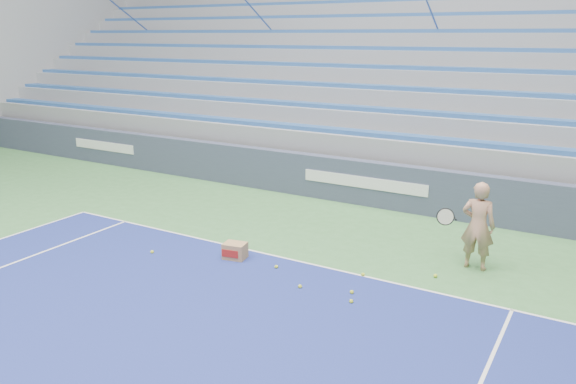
{
  "coord_description": "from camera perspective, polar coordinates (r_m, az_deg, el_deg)",
  "views": [
    {
      "loc": [
        5.1,
        3.48,
        4.07
      ],
      "look_at": [
        -0.16,
        12.38,
        1.15
      ],
      "focal_mm": 35.0,
      "sensor_mm": 36.0,
      "label": 1
    }
  ],
  "objects": [
    {
      "name": "sponsor_barrier",
      "position": [
        13.87,
        7.95,
        0.91
      ],
      "size": [
        30.0,
        0.32,
        1.1
      ],
      "color": "#394057",
      "rests_on": "ground"
    },
    {
      "name": "tennis_ball_6",
      "position": [
        9.01,
        6.45,
        -10.98
      ],
      "size": [
        0.07,
        0.07,
        0.07
      ],
      "primitive_type": "sphere",
      "color": "#C8D42B",
      "rests_on": "ground"
    },
    {
      "name": "tennis_ball_5",
      "position": [
        9.3,
        6.5,
        -10.08
      ],
      "size": [
        0.07,
        0.07,
        0.07
      ],
      "primitive_type": "sphere",
      "color": "#C8D42B",
      "rests_on": "ground"
    },
    {
      "name": "tennis_ball_3",
      "position": [
        10.15,
        14.75,
        -8.23
      ],
      "size": [
        0.07,
        0.07,
        0.07
      ],
      "primitive_type": "sphere",
      "color": "#C8D42B",
      "rests_on": "ground"
    },
    {
      "name": "tennis_ball_2",
      "position": [
        9.43,
        1.23,
        -9.58
      ],
      "size": [
        0.07,
        0.07,
        0.07
      ],
      "primitive_type": "sphere",
      "color": "#C8D42B",
      "rests_on": "ground"
    },
    {
      "name": "ball_box",
      "position": [
        10.6,
        -5.41,
        -5.99
      ],
      "size": [
        0.46,
        0.39,
        0.31
      ],
      "color": "#A37B4F",
      "rests_on": "ground"
    },
    {
      "name": "bleachers",
      "position": [
        18.91,
        15.01,
        10.05
      ],
      "size": [
        31.0,
        9.15,
        7.3
      ],
      "color": "gray",
      "rests_on": "ground"
    },
    {
      "name": "tennis_ball_1",
      "position": [
        9.95,
        7.62,
        -8.32
      ],
      "size": [
        0.07,
        0.07,
        0.07
      ],
      "primitive_type": "sphere",
      "color": "#C8D42B",
      "rests_on": "ground"
    },
    {
      "name": "tennis_ball_4",
      "position": [
        10.18,
        -1.19,
        -7.61
      ],
      "size": [
        0.07,
        0.07,
        0.07
      ],
      "primitive_type": "sphere",
      "color": "#C8D42B",
      "rests_on": "ground"
    },
    {
      "name": "tennis_player",
      "position": [
        10.47,
        18.71,
        -3.26
      ],
      "size": [
        0.9,
        0.81,
        1.61
      ],
      "color": "tan",
      "rests_on": "ground"
    },
    {
      "name": "tennis_ball_0",
      "position": [
        11.14,
        -13.63,
        -5.94
      ],
      "size": [
        0.07,
        0.07,
        0.07
      ],
      "primitive_type": "sphere",
      "color": "#C8D42B",
      "rests_on": "ground"
    }
  ]
}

